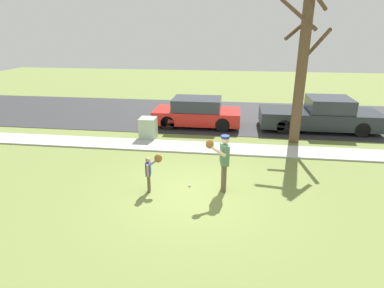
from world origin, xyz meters
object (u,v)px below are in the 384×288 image
person_child (151,168)px  parked_hatchback_red (197,113)px  parked_pickup_dark (321,115)px  utility_cabinet (148,128)px  person_adult (223,157)px  street_tree_near (302,63)px  baseball (190,185)px

person_child → parked_hatchback_red: (0.51, 6.58, -0.04)m
person_child → parked_hatchback_red: 6.60m
parked_hatchback_red → parked_pickup_dark: (5.60, 0.16, 0.01)m
utility_cabinet → parked_hatchback_red: bearing=49.3°
person_adult → parked_hatchback_red: (-1.49, 6.30, -0.38)m
person_child → street_tree_near: bearing=36.6°
person_adult → street_tree_near: 5.74m
person_child → street_tree_near: size_ratio=0.18×
person_child → utility_cabinet: (-1.29, 4.49, -0.25)m
parked_pickup_dark → person_child: bearing=47.8°
person_adult → parked_pickup_dark: person_adult is taller
person_adult → parked_pickup_dark: size_ratio=0.32×
person_adult → utility_cabinet: size_ratio=1.84×
person_child → baseball: 1.30m
person_adult → person_child: bearing=-1.5°
street_tree_near → parked_pickup_dark: 3.42m
parked_hatchback_red → parked_pickup_dark: size_ratio=0.77×
street_tree_near → parked_pickup_dark: (1.41, 1.87, -2.49)m
person_adult → parked_pickup_dark: (4.12, 6.47, -0.37)m
street_tree_near → baseball: bearing=-129.4°
utility_cabinet → person_adult: bearing=-52.0°
baseball → utility_cabinet: bearing=119.7°
person_child → parked_pickup_dark: 9.10m
person_child → parked_pickup_dark: parked_pickup_dark is taller
utility_cabinet → parked_hatchback_red: 2.77m
person_child → baseball: (1.04, 0.41, -0.66)m
person_child → person_adult: bearing=-1.5°
person_adult → parked_hatchback_red: person_adult is taller
utility_cabinet → parked_pickup_dark: bearing=17.0°
person_adult → parked_pickup_dark: bearing=-131.9°
person_child → parked_hatchback_red: parked_hatchback_red is taller
street_tree_near → parked_pickup_dark: street_tree_near is taller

